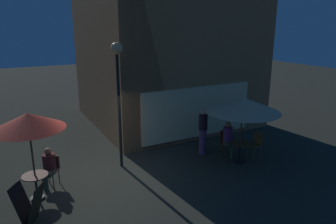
# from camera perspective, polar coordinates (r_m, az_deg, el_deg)

# --- Properties ---
(ground_plane) EXTENTS (60.00, 60.00, 0.00)m
(ground_plane) POSITION_cam_1_polar(r_m,az_deg,el_deg) (10.45, -11.61, -11.67)
(ground_plane) COLOR #292C24
(cafe_building) EXTENTS (7.27, 7.23, 9.39)m
(cafe_building) POSITION_cam_1_polar(r_m,az_deg,el_deg) (14.11, -2.68, 15.48)
(cafe_building) COLOR #9D6C42
(cafe_building) RESTS_ON ground
(street_lamp_near_corner) EXTENTS (0.39, 0.39, 4.21)m
(street_lamp_near_corner) POSITION_cam_1_polar(r_m,az_deg,el_deg) (10.20, -9.12, 6.68)
(street_lamp_near_corner) COLOR black
(street_lamp_near_corner) RESTS_ON ground
(menu_sandwich_board) EXTENTS (0.87, 0.82, 1.01)m
(menu_sandwich_board) POSITION_cam_1_polar(r_m,az_deg,el_deg) (8.65, -23.93, -15.05)
(menu_sandwich_board) COLOR black
(menu_sandwich_board) RESTS_ON ground
(cafe_table_0) EXTENTS (0.68, 0.68, 0.72)m
(cafe_table_0) POSITION_cam_1_polar(r_m,az_deg,el_deg) (11.44, 12.93, -6.46)
(cafe_table_0) COLOR black
(cafe_table_0) RESTS_ON ground
(cafe_table_1) EXTENTS (0.70, 0.70, 0.73)m
(cafe_table_1) POSITION_cam_1_polar(r_m,az_deg,el_deg) (9.65, -22.91, -11.63)
(cafe_table_1) COLOR black
(cafe_table_1) RESTS_ON ground
(patio_umbrella_0) EXTENTS (2.56, 2.56, 2.36)m
(patio_umbrella_0) POSITION_cam_1_polar(r_m,az_deg,el_deg) (10.94, 13.44, 1.30)
(patio_umbrella_0) COLOR black
(patio_umbrella_0) RESTS_ON ground
(patio_umbrella_1) EXTENTS (1.91, 1.91, 2.51)m
(patio_umbrella_1) POSITION_cam_1_polar(r_m,az_deg,el_deg) (9.02, -24.09, -1.61)
(patio_umbrella_1) COLOR black
(patio_umbrella_1) RESTS_ON ground
(cafe_chair_0) EXTENTS (0.39, 0.39, 0.96)m
(cafe_chair_0) POSITION_cam_1_polar(r_m,az_deg,el_deg) (11.92, 15.76, -5.35)
(cafe_chair_0) COLOR brown
(cafe_chair_0) RESTS_ON ground
(cafe_chair_1) EXTENTS (0.41, 0.41, 0.92)m
(cafe_chair_1) POSITION_cam_1_polar(r_m,az_deg,el_deg) (11.99, 10.46, -5.05)
(cafe_chair_1) COLOR brown
(cafe_chair_1) RESTS_ON ground
(cafe_chair_2) EXTENTS (0.61, 0.61, 0.90)m
(cafe_chair_2) POSITION_cam_1_polar(r_m,az_deg,el_deg) (10.29, -20.45, -9.37)
(cafe_chair_2) COLOR #4C3525
(cafe_chair_2) RESTS_ON ground
(patron_seated_0) EXTENTS (0.35, 0.55, 1.30)m
(patron_seated_0) POSITION_cam_1_polar(r_m,az_deg,el_deg) (11.83, 10.92, -4.40)
(patron_seated_0) COLOR #374B31
(patron_seated_0) RESTS_ON ground
(patron_seated_1) EXTENTS (0.53, 0.55, 1.22)m
(patron_seated_1) POSITION_cam_1_polar(r_m,az_deg,el_deg) (10.12, -20.90, -8.99)
(patron_seated_1) COLOR #344632
(patron_seated_1) RESTS_ON ground
(patron_standing_2) EXTENTS (0.32, 0.32, 1.72)m
(patron_standing_2) POSITION_cam_1_polar(r_m,az_deg,el_deg) (11.79, 6.36, -3.58)
(patron_standing_2) COLOR #5E3B63
(patron_standing_2) RESTS_ON ground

